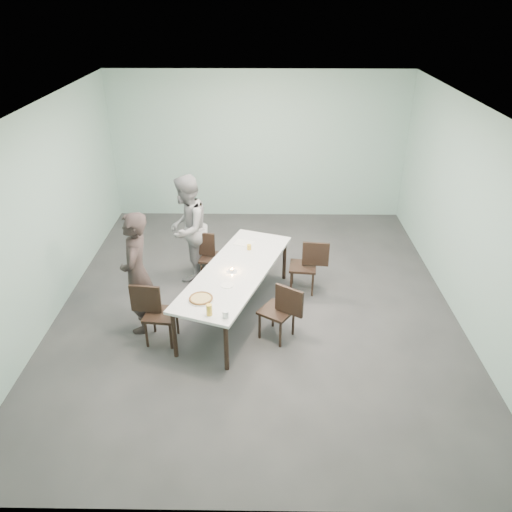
{
  "coord_description": "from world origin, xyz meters",
  "views": [
    {
      "loc": [
        0.09,
        -6.5,
        4.37
      ],
      "look_at": [
        0.0,
        -0.28,
        1.0
      ],
      "focal_mm": 35.0,
      "sensor_mm": 36.0,
      "label": 1
    }
  ],
  "objects_px": {
    "chair_near_left": "(154,310)",
    "chair_near_right": "(282,308)",
    "chair_far_right": "(308,263)",
    "pizza": "(201,299)",
    "water_tumbler": "(226,314)",
    "table": "(236,273)",
    "diner_near": "(137,273)",
    "chair_far_left": "(209,254)",
    "beer_glass": "(209,310)",
    "tealight": "(232,270)",
    "amber_tumbler": "(249,247)",
    "diner_far": "(187,228)",
    "side_plate": "(227,285)"
  },
  "relations": [
    {
      "from": "beer_glass",
      "to": "tealight",
      "type": "relative_size",
      "value": 2.68
    },
    {
      "from": "beer_glass",
      "to": "amber_tumbler",
      "type": "xyz_separation_m",
      "value": [
        0.45,
        1.77,
        -0.03
      ]
    },
    {
      "from": "chair_far_right",
      "to": "diner_near",
      "type": "relative_size",
      "value": 0.49
    },
    {
      "from": "diner_far",
      "to": "chair_near_left",
      "type": "bearing_deg",
      "value": 4.75
    },
    {
      "from": "chair_near_left",
      "to": "chair_near_right",
      "type": "distance_m",
      "value": 1.73
    },
    {
      "from": "chair_far_left",
      "to": "diner_near",
      "type": "height_order",
      "value": "diner_near"
    },
    {
      "from": "table",
      "to": "diner_near",
      "type": "xyz_separation_m",
      "value": [
        -1.34,
        -0.36,
        0.2
      ]
    },
    {
      "from": "chair_near_right",
      "to": "chair_far_left",
      "type": "bearing_deg",
      "value": -19.87
    },
    {
      "from": "side_plate",
      "to": "diner_far",
      "type": "bearing_deg",
      "value": 116.17
    },
    {
      "from": "water_tumbler",
      "to": "diner_near",
      "type": "bearing_deg",
      "value": 147.45
    },
    {
      "from": "chair_far_left",
      "to": "tealight",
      "type": "distance_m",
      "value": 1.13
    },
    {
      "from": "chair_near_left",
      "to": "amber_tumbler",
      "type": "height_order",
      "value": "chair_near_left"
    },
    {
      "from": "beer_glass",
      "to": "amber_tumbler",
      "type": "distance_m",
      "value": 1.83
    },
    {
      "from": "pizza",
      "to": "water_tumbler",
      "type": "relative_size",
      "value": 3.78
    },
    {
      "from": "diner_near",
      "to": "beer_glass",
      "type": "relative_size",
      "value": 11.92
    },
    {
      "from": "diner_near",
      "to": "tealight",
      "type": "bearing_deg",
      "value": 101.12
    },
    {
      "from": "side_plate",
      "to": "beer_glass",
      "type": "relative_size",
      "value": 1.2
    },
    {
      "from": "chair_near_left",
      "to": "side_plate",
      "type": "xyz_separation_m",
      "value": [
        0.98,
        0.24,
        0.25
      ]
    },
    {
      "from": "tealight",
      "to": "chair_far_right",
      "type": "bearing_deg",
      "value": 31.3
    },
    {
      "from": "chair_far_left",
      "to": "water_tumbler",
      "type": "distance_m",
      "value": 2.2
    },
    {
      "from": "chair_far_right",
      "to": "pizza",
      "type": "bearing_deg",
      "value": 50.11
    },
    {
      "from": "table",
      "to": "chair_near_left",
      "type": "xyz_separation_m",
      "value": [
        -1.07,
        -0.67,
        -0.19
      ]
    },
    {
      "from": "chair_near_right",
      "to": "diner_near",
      "type": "bearing_deg",
      "value": 26.76
    },
    {
      "from": "water_tumbler",
      "to": "chair_far_left",
      "type": "bearing_deg",
      "value": 101.26
    },
    {
      "from": "pizza",
      "to": "diner_far",
      "type": "bearing_deg",
      "value": 102.79
    },
    {
      "from": "diner_near",
      "to": "chair_far_left",
      "type": "bearing_deg",
      "value": 144.57
    },
    {
      "from": "pizza",
      "to": "beer_glass",
      "type": "relative_size",
      "value": 2.27
    },
    {
      "from": "tealight",
      "to": "water_tumbler",
      "type": "bearing_deg",
      "value": -90.64
    },
    {
      "from": "chair_far_right",
      "to": "side_plate",
      "type": "height_order",
      "value": "chair_far_right"
    },
    {
      "from": "water_tumbler",
      "to": "amber_tumbler",
      "type": "height_order",
      "value": "water_tumbler"
    },
    {
      "from": "chair_far_right",
      "to": "water_tumbler",
      "type": "bearing_deg",
      "value": 63.9
    },
    {
      "from": "amber_tumbler",
      "to": "chair_near_right",
      "type": "bearing_deg",
      "value": -69.12
    },
    {
      "from": "chair_near_right",
      "to": "side_plate",
      "type": "xyz_separation_m",
      "value": [
        -0.75,
        0.18,
        0.25
      ]
    },
    {
      "from": "diner_near",
      "to": "diner_far",
      "type": "distance_m",
      "value": 1.53
    },
    {
      "from": "diner_near",
      "to": "side_plate",
      "type": "xyz_separation_m",
      "value": [
        1.25,
        -0.07,
        -0.14
      ]
    },
    {
      "from": "chair_near_left",
      "to": "water_tumbler",
      "type": "bearing_deg",
      "value": -20.3
    },
    {
      "from": "amber_tumbler",
      "to": "diner_far",
      "type": "bearing_deg",
      "value": 156.23
    },
    {
      "from": "table",
      "to": "pizza",
      "type": "distance_m",
      "value": 0.9
    },
    {
      "from": "amber_tumbler",
      "to": "table",
      "type": "bearing_deg",
      "value": -105.74
    },
    {
      "from": "beer_glass",
      "to": "side_plate",
      "type": "bearing_deg",
      "value": 75.73
    },
    {
      "from": "diner_near",
      "to": "tealight",
      "type": "distance_m",
      "value": 1.33
    },
    {
      "from": "water_tumbler",
      "to": "beer_glass",
      "type": "bearing_deg",
      "value": 167.18
    },
    {
      "from": "diner_far",
      "to": "water_tumbler",
      "type": "xyz_separation_m",
      "value": [
        0.78,
        -2.27,
        -0.1
      ]
    },
    {
      "from": "side_plate",
      "to": "water_tumbler",
      "type": "bearing_deg",
      "value": -87.69
    },
    {
      "from": "table",
      "to": "amber_tumbler",
      "type": "bearing_deg",
      "value": 74.26
    },
    {
      "from": "side_plate",
      "to": "tealight",
      "type": "bearing_deg",
      "value": 83.66
    },
    {
      "from": "chair_far_right",
      "to": "diner_far",
      "type": "xyz_separation_m",
      "value": [
        -1.96,
        0.43,
        0.39
      ]
    },
    {
      "from": "water_tumbler",
      "to": "amber_tumbler",
      "type": "relative_size",
      "value": 1.12
    },
    {
      "from": "chair_near_left",
      "to": "table",
      "type": "bearing_deg",
      "value": 38.28
    },
    {
      "from": "pizza",
      "to": "water_tumbler",
      "type": "xyz_separation_m",
      "value": [
        0.35,
        -0.38,
        0.03
      ]
    }
  ]
}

